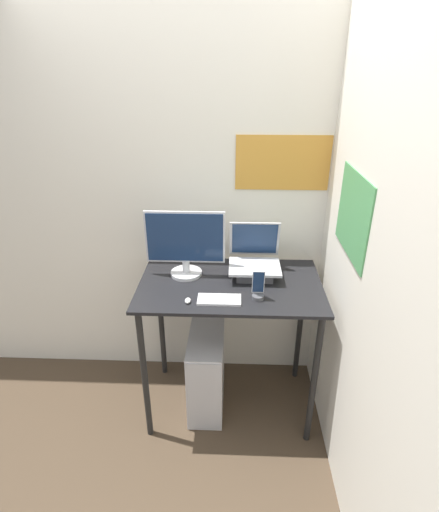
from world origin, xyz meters
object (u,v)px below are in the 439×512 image
mouse (188,301)px  cell_phone (258,290)px  monitor (185,245)px  computer_tower (206,372)px  laptop (254,264)px  keyboard (219,300)px

mouse → cell_phone: size_ratio=0.29×
monitor → cell_phone: (0.43, -0.27, -0.14)m
cell_phone → computer_tower: bearing=154.3°
laptop → mouse: size_ratio=6.06×
keyboard → laptop: bearing=56.7°
mouse → computer_tower: size_ratio=0.09×
laptop → monitor: size_ratio=0.65×
monitor → cell_phone: monitor is taller
laptop → cell_phone: bearing=-87.9°
computer_tower → laptop: bearing=23.5°
monitor → keyboard: 0.42m
laptop → keyboard: (-0.20, -0.31, -0.07)m
monitor → mouse: bearing=-82.0°
monitor → computer_tower: size_ratio=0.85×
laptop → computer_tower: (-0.30, -0.13, -0.75)m
laptop → computer_tower: size_ratio=0.55×
laptop → mouse: (-0.38, -0.34, -0.06)m
monitor → mouse: (0.05, -0.32, -0.19)m
mouse → monitor: bearing=98.0°
keyboard → cell_phone: cell_phone is taller
laptop → cell_phone: (0.01, -0.28, -0.02)m
laptop → cell_phone: laptop is taller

